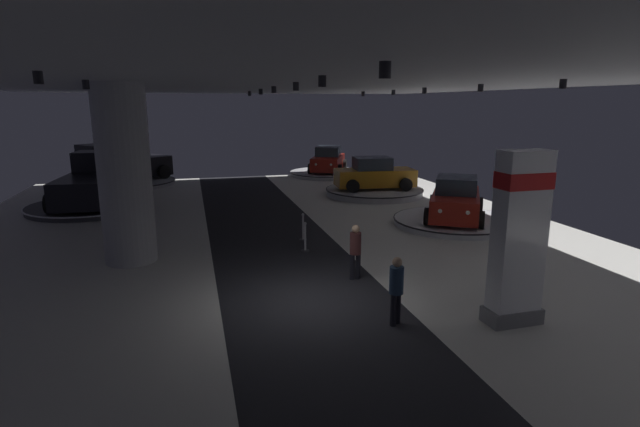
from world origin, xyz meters
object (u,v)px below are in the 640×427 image
brand_sign_pylon (519,236)px  pickup_truck_far_left (91,183)px  display_car_mid_right (456,200)px  display_car_deep_right (328,160)px  display_platform_deep_right (328,173)px  visitor_walking_far (355,249)px  display_platform_deep_left (127,182)px  pickup_truck_deep_left (121,166)px  display_platform_far_left (91,206)px  visitor_walking_near (396,287)px  display_car_far_right (374,175)px  display_platform_far_right (374,191)px  column_left (125,175)px  display_platform_mid_right (454,221)px

brand_sign_pylon → pickup_truck_far_left: (-11.52, 16.02, -0.84)m
display_car_mid_right → display_car_deep_right: (-1.21, 14.89, 0.01)m
display_platform_deep_right → visitor_walking_far: (-4.80, -19.90, 0.75)m
display_car_mid_right → visitor_walking_far: 7.85m
display_platform_deep_left → pickup_truck_far_left: 6.80m
display_car_deep_right → display_platform_deep_right: bearing=-114.0°
visitor_walking_far → display_car_mid_right: bearing=40.0°
pickup_truck_deep_left → display_car_deep_right: size_ratio=1.19×
display_platform_far_left → visitor_walking_near: (8.93, -15.13, 0.76)m
pickup_truck_far_left → display_car_far_right: size_ratio=1.25×
pickup_truck_far_left → visitor_walking_far: (8.97, -12.45, -0.29)m
display_car_deep_right → visitor_walking_far: display_car_deep_right is taller
display_platform_far_right → display_car_far_right: size_ratio=1.21×
brand_sign_pylon → display_platform_far_left: 19.58m
column_left → display_car_deep_right: (11.11, 16.53, -1.71)m
display_platform_far_right → pickup_truck_far_left: bearing=178.7°
display_platform_far_left → display_car_far_right: 14.22m
visitor_walking_far → display_car_deep_right: bearing=76.4°
display_platform_deep_left → display_platform_far_right: bearing=-27.6°
visitor_walking_far → display_car_far_right: bearing=66.8°
display_platform_mid_right → visitor_walking_far: 7.86m
display_platform_far_left → column_left: bearing=-72.9°
display_car_deep_right → visitor_walking_near: (-4.88, -22.93, -0.13)m
display_platform_far_right → visitor_walking_near: bearing=-109.3°
display_car_mid_right → pickup_truck_deep_left: (-14.42, 13.87, 0.18)m
visitor_walking_near → pickup_truck_far_left: bearing=119.9°
pickup_truck_far_left → visitor_walking_near: 17.84m
pickup_truck_far_left → display_car_deep_right: bearing=28.5°
display_platform_mid_right → display_platform_far_right: 7.16m
display_car_mid_right → visitor_walking_near: display_car_mid_right is taller
display_platform_far_left → visitor_walking_far: visitor_walking_far is taller
pickup_truck_deep_left → display_platform_far_left: size_ratio=0.95×
display_platform_far_right → display_car_mid_right: bearing=-83.6°
column_left → pickup_truck_deep_left: size_ratio=1.02×
visitor_walking_far → visitor_walking_near: bearing=-91.3°
display_platform_mid_right → display_platform_far_right: (-0.78, 7.12, 0.04)m
display_platform_deep_left → display_platform_deep_right: 12.97m
display_platform_mid_right → pickup_truck_far_left: (-14.97, 7.43, 1.04)m
display_car_mid_right → display_platform_far_right: (-0.79, 7.09, -0.84)m
display_car_mid_right → pickup_truck_deep_left: pickup_truck_deep_left is taller
brand_sign_pylon → display_platform_deep_left: (-10.71, 22.68, -1.88)m
pickup_truck_far_left → display_car_deep_right: 15.68m
column_left → display_platform_far_right: bearing=37.1°
pickup_truck_far_left → display_car_mid_right: bearing=-26.3°
display_car_far_right → display_platform_deep_right: 7.83m
brand_sign_pylon → visitor_walking_near: (-2.62, 0.56, -1.13)m
display_platform_far_right → visitor_walking_near: (-5.29, -15.14, 0.71)m
display_platform_mid_right → display_car_far_right: display_car_far_right is taller
display_car_far_right → display_platform_deep_right: display_car_far_right is taller
display_platform_deep_left → visitor_walking_far: 20.79m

